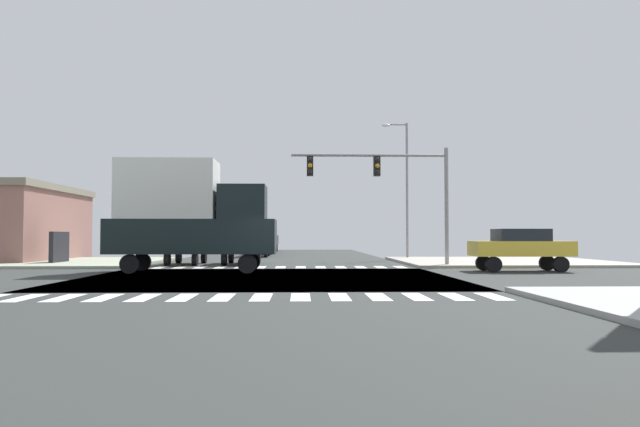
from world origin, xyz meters
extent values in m
cube|color=#2F3231|center=(0.00, 0.00, -0.03)|extent=(14.00, 90.00, 0.05)
cube|color=#2F3231|center=(0.00, 0.00, -0.03)|extent=(90.00, 12.00, 0.05)
cube|color=#A09B91|center=(13.00, 12.00, 0.07)|extent=(12.00, 12.00, 0.14)
cube|color=#99A18A|center=(-13.00, 12.00, 0.07)|extent=(12.00, 12.00, 0.14)
cube|color=white|center=(-5.75, -7.30, 0.00)|extent=(0.50, 2.00, 0.01)
cube|color=white|center=(-4.75, -7.30, 0.00)|extent=(0.50, 2.00, 0.01)
cube|color=white|center=(-3.75, -7.30, 0.00)|extent=(0.50, 2.00, 0.01)
cube|color=white|center=(-2.75, -7.30, 0.00)|extent=(0.50, 2.00, 0.01)
cube|color=white|center=(-1.75, -7.30, 0.00)|extent=(0.50, 2.00, 0.01)
cube|color=white|center=(-0.75, -7.30, 0.00)|extent=(0.50, 2.00, 0.01)
cube|color=white|center=(0.25, -7.30, 0.00)|extent=(0.50, 2.00, 0.01)
cube|color=white|center=(1.25, -7.30, 0.00)|extent=(0.50, 2.00, 0.01)
cube|color=white|center=(2.25, -7.30, 0.00)|extent=(0.50, 2.00, 0.01)
cube|color=white|center=(3.25, -7.30, 0.00)|extent=(0.50, 2.00, 0.01)
cube|color=white|center=(4.25, -7.30, 0.00)|extent=(0.50, 2.00, 0.01)
cube|color=white|center=(5.25, -7.30, 0.00)|extent=(0.50, 2.00, 0.01)
cube|color=white|center=(6.25, -7.30, 0.00)|extent=(0.50, 2.00, 0.01)
cube|color=white|center=(-6.75, 7.30, 0.00)|extent=(0.50, 2.00, 0.01)
cube|color=white|center=(-5.75, 7.30, 0.00)|extent=(0.50, 2.00, 0.01)
cube|color=white|center=(-4.75, 7.30, 0.00)|extent=(0.50, 2.00, 0.01)
cube|color=white|center=(-3.75, 7.30, 0.00)|extent=(0.50, 2.00, 0.01)
cube|color=white|center=(-2.75, 7.30, 0.00)|extent=(0.50, 2.00, 0.01)
cube|color=white|center=(-1.75, 7.30, 0.00)|extent=(0.50, 2.00, 0.01)
cube|color=white|center=(-0.75, 7.30, 0.00)|extent=(0.50, 2.00, 0.01)
cube|color=white|center=(0.25, 7.30, 0.00)|extent=(0.50, 2.00, 0.01)
cube|color=white|center=(1.25, 7.30, 0.00)|extent=(0.50, 2.00, 0.01)
cube|color=white|center=(2.25, 7.30, 0.00)|extent=(0.50, 2.00, 0.01)
cube|color=white|center=(3.25, 7.30, 0.00)|extent=(0.50, 2.00, 0.01)
cube|color=white|center=(4.25, 7.30, 0.00)|extent=(0.50, 2.00, 0.01)
cube|color=white|center=(5.25, 7.30, 0.00)|extent=(0.50, 2.00, 0.01)
cube|color=white|center=(6.25, 7.30, 0.00)|extent=(0.50, 2.00, 0.01)
cylinder|color=gray|center=(8.64, 7.33, 3.02)|extent=(0.20, 0.20, 6.04)
cylinder|color=gray|center=(4.71, 7.33, 5.64)|extent=(7.87, 0.14, 0.14)
cube|color=black|center=(5.10, 7.33, 5.09)|extent=(0.32, 0.40, 1.00)
sphere|color=black|center=(5.10, 7.09, 5.40)|extent=(0.22, 0.22, 0.22)
sphere|color=orange|center=(5.10, 7.09, 5.09)|extent=(0.22, 0.22, 0.22)
sphere|color=black|center=(5.10, 7.09, 4.78)|extent=(0.22, 0.22, 0.22)
cube|color=black|center=(1.72, 7.33, 5.09)|extent=(0.32, 0.40, 1.00)
sphere|color=black|center=(1.72, 7.09, 5.40)|extent=(0.22, 0.22, 0.22)
sphere|color=orange|center=(1.72, 7.09, 5.09)|extent=(0.22, 0.22, 0.22)
sphere|color=black|center=(1.72, 7.09, 4.78)|extent=(0.22, 0.22, 0.22)
cylinder|color=gray|center=(8.39, 17.16, 4.58)|extent=(0.16, 0.16, 9.16)
cylinder|color=gray|center=(7.69, 17.16, 9.06)|extent=(1.40, 0.10, 0.10)
ellipsoid|color=silver|center=(6.99, 17.16, 9.01)|extent=(0.60, 0.32, 0.20)
cube|color=black|center=(-11.94, 10.46, 0.90)|extent=(0.24, 2.20, 1.80)
cylinder|color=black|center=(-1.28, 20.83, 0.34)|extent=(0.26, 0.68, 0.68)
cylinder|color=black|center=(-2.72, 20.83, 0.34)|extent=(0.26, 0.68, 0.68)
cylinder|color=black|center=(-1.28, 23.76, 0.34)|extent=(0.26, 0.68, 0.68)
cylinder|color=black|center=(-2.72, 23.76, 0.34)|extent=(0.26, 0.68, 0.68)
cube|color=#555B65|center=(-2.00, 22.29, 1.01)|extent=(1.80, 4.30, 0.66)
cube|color=black|center=(-2.00, 22.29, 1.61)|extent=(1.55, 2.24, 0.54)
cylinder|color=black|center=(12.46, 4.22, 0.34)|extent=(0.68, 0.26, 0.68)
cylinder|color=black|center=(12.46, 2.78, 0.34)|extent=(0.68, 0.26, 0.68)
cylinder|color=black|center=(9.54, 4.22, 0.34)|extent=(0.68, 0.26, 0.68)
cylinder|color=black|center=(9.54, 2.78, 0.34)|extent=(0.68, 0.26, 0.68)
cube|color=yellow|center=(11.00, 3.50, 1.01)|extent=(4.30, 1.80, 0.66)
cube|color=black|center=(11.00, 3.50, 1.61)|extent=(2.24, 1.55, 0.54)
cylinder|color=black|center=(-0.99, 4.46, 0.40)|extent=(0.80, 0.26, 0.80)
cylinder|color=black|center=(-0.99, 2.54, 0.40)|extent=(0.80, 0.26, 0.80)
cylinder|color=black|center=(-5.88, 4.46, 0.40)|extent=(0.80, 0.26, 0.80)
cylinder|color=black|center=(-5.88, 2.54, 0.40)|extent=(0.80, 0.26, 0.80)
cube|color=black|center=(-3.44, 3.50, 1.54)|extent=(7.20, 2.40, 1.49)
cube|color=white|center=(-4.52, 3.50, 3.57)|extent=(4.18, 2.30, 2.56)
cube|color=black|center=(-1.28, 3.50, 3.03)|extent=(2.02, 2.11, 1.49)
cylinder|color=black|center=(-1.22, 9.07, 0.37)|extent=(0.26, 0.74, 0.74)
cylinder|color=black|center=(-2.78, 9.07, 0.37)|extent=(0.26, 0.74, 0.74)
cylinder|color=black|center=(-1.22, 12.20, 0.37)|extent=(0.26, 0.74, 0.74)
cylinder|color=black|center=(-2.78, 12.20, 0.37)|extent=(0.26, 0.74, 0.74)
cube|color=#BAB0B0|center=(-2.00, 10.64, 1.18)|extent=(1.96, 4.60, 0.88)
cube|color=black|center=(-2.00, 10.64, 1.98)|extent=(1.69, 3.22, 0.72)
cylinder|color=black|center=(-1.22, 34.94, 0.37)|extent=(0.26, 0.74, 0.74)
cylinder|color=black|center=(-2.78, 34.94, 0.37)|extent=(0.26, 0.74, 0.74)
cylinder|color=black|center=(-1.22, 38.07, 0.37)|extent=(0.26, 0.74, 0.74)
cylinder|color=black|center=(-2.78, 38.07, 0.37)|extent=(0.26, 0.74, 0.74)
cube|color=black|center=(-2.00, 36.50, 1.18)|extent=(1.96, 4.60, 0.88)
cube|color=black|center=(-2.00, 36.50, 1.98)|extent=(1.69, 3.22, 0.72)
cylinder|color=black|center=(-1.28, 26.57, 0.34)|extent=(0.26, 0.68, 0.68)
cylinder|color=black|center=(-2.72, 26.57, 0.34)|extent=(0.26, 0.68, 0.68)
cylinder|color=black|center=(-1.28, 29.49, 0.34)|extent=(0.26, 0.68, 0.68)
cylinder|color=black|center=(-2.72, 29.49, 0.34)|extent=(0.26, 0.68, 0.68)
cube|color=black|center=(-2.00, 28.03, 1.01)|extent=(1.80, 4.30, 0.66)
cube|color=black|center=(-2.00, 28.03, 1.61)|extent=(1.55, 2.24, 0.54)
cylinder|color=black|center=(-4.28, 8.85, 0.34)|extent=(0.26, 0.68, 0.68)
cylinder|color=black|center=(-5.72, 8.85, 0.34)|extent=(0.26, 0.68, 0.68)
cylinder|color=black|center=(-4.28, 11.78, 0.34)|extent=(0.26, 0.68, 0.68)
cylinder|color=black|center=(-5.72, 11.78, 0.34)|extent=(0.26, 0.68, 0.68)
cube|color=gold|center=(-5.00, 10.32, 1.01)|extent=(1.80, 4.30, 0.66)
cube|color=black|center=(-5.00, 10.32, 1.61)|extent=(1.55, 2.24, 0.54)
camera|label=1|loc=(1.25, -22.76, 1.58)|focal=33.67mm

